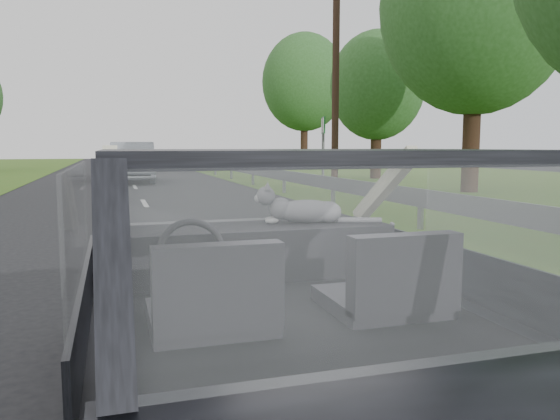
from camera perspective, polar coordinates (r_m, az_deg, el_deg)
subject_car at (r=2.63m, az=0.66°, el=-9.48°), size 1.80×4.00×1.45m
dashboard at (r=3.19m, az=-2.78°, el=-4.33°), size 1.58×0.45×0.30m
driver_seat at (r=2.23m, az=-6.96°, el=-8.39°), size 0.50×0.72×0.42m
passenger_seat at (r=2.49m, az=11.60°, el=-6.88°), size 0.50×0.72×0.42m
steering_wheel at (r=2.82m, az=-9.21°, el=-4.43°), size 0.36×0.36×0.04m
cat at (r=3.28m, az=2.81°, el=0.03°), size 0.57×0.29×0.24m
guardrail at (r=13.44m, az=5.12°, el=2.84°), size 0.05×90.00×0.32m
other_car at (r=23.79m, az=-15.13°, el=4.88°), size 2.22×5.16×1.67m
highway_sign at (r=20.31m, az=4.52°, el=6.07°), size 0.38×1.01×2.55m
utility_pole at (r=22.37m, az=5.84°, el=13.87°), size 0.37×0.37×8.60m
tree_1 at (r=18.92m, az=19.69°, el=15.62°), size 6.22×6.22×9.09m
tree_2 at (r=25.78m, az=10.07°, el=10.53°), size 5.34×5.34×6.54m
tree_3 at (r=42.85m, az=2.56°, el=11.24°), size 8.39×8.39×9.85m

